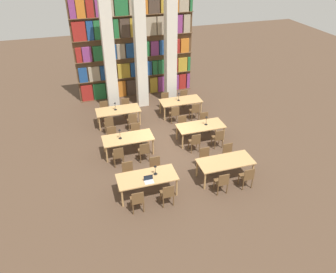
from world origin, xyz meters
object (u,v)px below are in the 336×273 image
object	(u,v)px
pillar_right	(170,47)
chair_5	(205,158)
chair_7	(228,154)
desk_lamp_4	(179,95)
desk_lamp_0	(155,168)
chair_16	(109,124)
chair_14	(218,138)
chair_17	(104,110)
reading_table_3	(201,127)
chair_1	(128,173)
chair_2	(168,194)
chair_19	(126,107)
chair_20	(175,114)
chair_18	(132,121)
chair_22	(195,111)
chair_15	(205,121)
desk_lamp_2	(206,119)
chair_4	(222,182)
chair_9	(112,136)
chair_3	(156,168)
reading_table_0	(147,178)
reading_table_4	(118,111)
chair_6	(247,177)
reading_table_2	(128,139)
chair_11	(136,132)
chair_12	(195,142)
pillar_center	(140,50)
pillar_left	(109,53)
chair_10	(144,151)
chair_23	(185,98)
chair_8	(118,155)
desk_lamp_1	(120,132)
reading_table_1	(225,163)
reading_table_5	(181,102)

from	to	relation	value
pillar_right	chair_5	world-z (taller)	pillar_right
chair_7	desk_lamp_4	distance (m)	4.72
desk_lamp_0	chair_16	xyz separation A→B (m)	(-0.99, 4.52, -0.54)
chair_14	chair_17	bearing A→B (deg)	136.65
chair_14	reading_table_3	bearing A→B (deg)	124.65
chair_1	chair_2	size ratio (longest dim) A/B	1.00
chair_19	chair_20	world-z (taller)	same
chair_18	chair_22	world-z (taller)	same
chair_15	desk_lamp_2	size ratio (longest dim) A/B	2.06
chair_4	chair_19	distance (m)	7.13
chair_9	chair_3	bearing A→B (deg)	113.96
reading_table_0	reading_table_4	distance (m)	5.32
chair_6	reading_table_2	world-z (taller)	chair_6
reading_table_3	chair_11	bearing A→B (deg)	165.50
chair_2	chair_17	distance (m)	6.93
chair_12	chair_3	bearing A→B (deg)	-148.77
chair_2	chair_4	distance (m)	2.02
chair_3	chair_20	xyz separation A→B (m)	(2.02, 3.90, 0.00)
chair_16	pillar_center	bearing A→B (deg)	49.14
reading_table_0	chair_3	xyz separation A→B (m)	(0.52, 0.75, -0.20)
chair_7	chair_14	bearing A→B (deg)	-95.07
pillar_left	chair_2	world-z (taller)	pillar_left
desk_lamp_0	chair_5	xyz separation A→B (m)	(2.22, 0.73, -0.54)
pillar_center	desk_lamp_2	size ratio (longest dim) A/B	13.75
chair_15	desk_lamp_2	xyz separation A→B (m)	(-0.27, -0.76, 0.57)
pillar_center	chair_10	distance (m)	5.83
chair_5	chair_10	xyz separation A→B (m)	(-2.18, 1.18, 0.00)
chair_11	chair_12	size ratio (longest dim) A/B	1.00
chair_7	reading_table_2	size ratio (longest dim) A/B	0.43
chair_2	chair_12	xyz separation A→B (m)	(2.05, 2.75, 0.00)
chair_23	chair_8	bearing A→B (deg)	44.48
chair_4	chair_23	size ratio (longest dim) A/B	1.00
chair_4	chair_20	world-z (taller)	same
chair_2	reading_table_4	distance (m)	6.11
chair_4	desk_lamp_1	world-z (taller)	desk_lamp_1
chair_3	reading_table_1	distance (m)	2.61
reading_table_0	chair_15	bearing A→B (deg)	43.91
chair_2	chair_6	xyz separation A→B (m)	(3.02, 0.02, 0.00)
chair_3	reading_table_2	size ratio (longest dim) A/B	0.43
reading_table_5	chair_18	bearing A→B (deg)	-162.63
desk_lamp_0	chair_18	size ratio (longest dim) A/B	0.43
chair_7	desk_lamp_4	size ratio (longest dim) A/B	2.09
reading_table_2	reading_table_0	bearing A→B (deg)	-87.10
pillar_left	chair_17	xyz separation A→B (m)	(-0.61, -1.02, -2.51)
desk_lamp_2	chair_15	bearing A→B (deg)	70.47
reading_table_0	chair_18	size ratio (longest dim) A/B	2.33
pillar_left	chair_11	world-z (taller)	pillar_left
desk_lamp_0	pillar_right	bearing A→B (deg)	68.54
desk_lamp_0	chair_7	bearing A→B (deg)	12.78
reading_table_0	chair_14	bearing A→B (deg)	28.75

